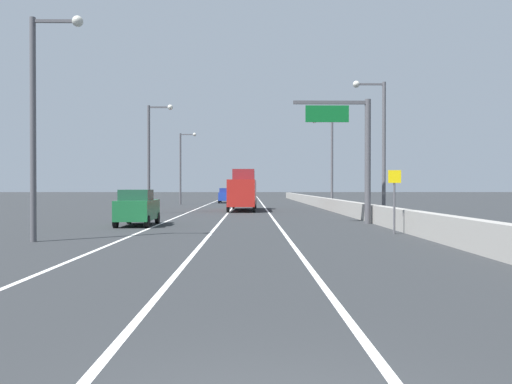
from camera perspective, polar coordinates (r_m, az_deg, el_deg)
name	(u,v)px	position (r m, az deg, el deg)	size (l,w,h in m)	color
ground_plane	(251,204)	(68.38, -0.58, -1.30)	(320.00, 320.00, 0.00)	#26282B
lane_stripe_left	(204,206)	(59.63, -5.86, -1.57)	(0.16, 130.00, 0.00)	silver
lane_stripe_center	(234,206)	(59.42, -2.49, -1.58)	(0.16, 130.00, 0.00)	silver
lane_stripe_right	(264,206)	(59.41, 0.88, -1.58)	(0.16, 130.00, 0.00)	silver
jersey_barrier_right	(338,206)	(45.04, 9.17, -1.56)	(0.60, 120.00, 1.10)	gray
overhead_sign_gantry	(356,145)	(31.41, 11.05, 5.15)	(4.68, 0.36, 7.50)	#47474C
speed_advisory_sign	(394,196)	(24.88, 15.19, -0.49)	(0.60, 0.11, 3.00)	#4C4C51
lamp_post_right_second	(380,140)	(34.17, 13.63, 5.69)	(2.14, 0.44, 9.08)	#4C4C51
lamp_post_right_third	(329,157)	(52.05, 8.17, 3.93)	(2.14, 0.44, 9.08)	#4C4C51
lamp_post_left_near	(40,111)	(22.49, -22.97, 8.36)	(2.14, 0.44, 9.08)	#4C4C51
lamp_post_left_mid	(152,150)	(43.53, -11.53, 4.58)	(2.14, 0.44, 9.08)	#4C4C51
lamp_post_left_far	(183,163)	(65.31, -8.20, 3.24)	(2.14, 0.44, 9.08)	#4C4C51
car_gray_0	(232,194)	(98.35, -2.75, -0.19)	(1.95, 4.57, 1.88)	slate
car_yellow_1	(229,194)	(89.40, -3.03, -0.23)	(1.90, 4.55, 2.01)	gold
car_green_2	(137,208)	(29.91, -13.10, -1.72)	(1.98, 4.23, 2.06)	#196033
car_blue_3	(226,196)	(71.40, -3.42, -0.40)	(1.85, 4.81, 2.07)	#1E389E
box_truck	(243,191)	(48.26, -1.47, 0.07)	(2.69, 9.52, 3.96)	#A51E19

